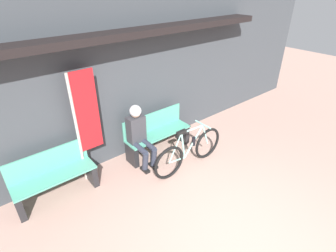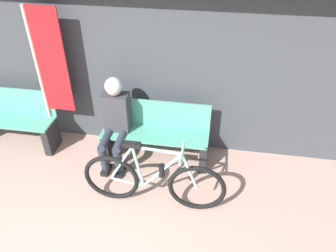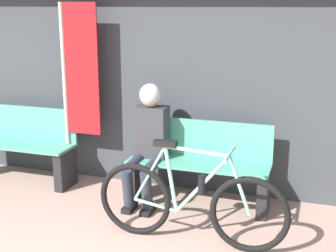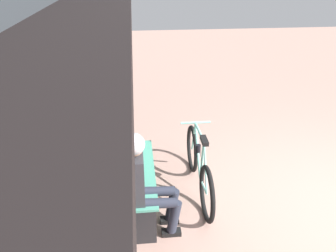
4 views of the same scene
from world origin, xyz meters
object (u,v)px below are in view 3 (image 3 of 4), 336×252
at_px(park_bench_far, 21,148).
at_px(banner_pole, 77,78).
at_px(bicycle, 190,204).
at_px(park_bench_near, 199,167).
at_px(person_seated, 148,136).

relative_size(park_bench_far, banner_pole, 0.64).
height_order(park_bench_far, banner_pole, banner_pole).
relative_size(bicycle, banner_pole, 0.83).
relative_size(park_bench_near, bicycle, 0.86).
xyz_separation_m(bicycle, person_seated, (-0.66, 0.74, 0.36)).
distance_m(person_seated, park_bench_far, 1.68).
relative_size(park_bench_near, park_bench_far, 1.10).
bearing_deg(park_bench_near, banner_pole, 175.41).
xyz_separation_m(park_bench_near, park_bench_far, (-2.17, -0.00, -0.01)).
bearing_deg(bicycle, park_bench_far, 159.96).
bearing_deg(banner_pole, park_bench_near, -4.59).
relative_size(park_bench_near, banner_pole, 0.71).
bearing_deg(park_bench_near, bicycle, -80.48).
relative_size(person_seated, banner_pole, 0.61).
bearing_deg(bicycle, park_bench_near, 99.52).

